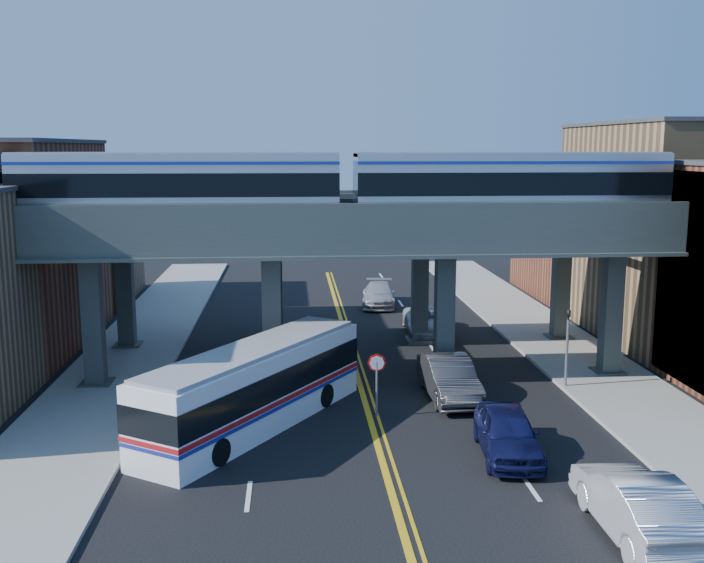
# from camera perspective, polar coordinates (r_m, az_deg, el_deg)

# --- Properties ---
(ground) EXTENTS (120.00, 120.00, 0.00)m
(ground) POSITION_cam_1_polar(r_m,az_deg,el_deg) (29.42, 1.86, -11.76)
(ground) COLOR black
(ground) RESTS_ON ground
(sidewalk_west) EXTENTS (5.00, 70.00, 0.16)m
(sidewalk_west) POSITION_cam_1_polar(r_m,az_deg,el_deg) (39.62, -16.69, -6.34)
(sidewalk_west) COLOR gray
(sidewalk_west) RESTS_ON ground
(sidewalk_east) EXTENTS (5.00, 70.00, 0.16)m
(sidewalk_east) POSITION_cam_1_polar(r_m,az_deg,el_deg) (41.36, 16.40, -5.65)
(sidewalk_east) COLOR gray
(sidewalk_east) RESTS_ON ground
(building_west_b) EXTENTS (8.00, 14.00, 11.00)m
(building_west_b) POSITION_cam_1_polar(r_m,az_deg,el_deg) (46.18, -23.98, 2.34)
(building_west_b) COLOR brown
(building_west_b) RESTS_ON ground
(building_west_c) EXTENTS (8.00, 10.00, 8.00)m
(building_west_c) POSITION_cam_1_polar(r_m,az_deg,el_deg) (58.68, -19.70, 2.55)
(building_west_c) COLOR olive
(building_west_c) RESTS_ON ground
(building_east_b) EXTENTS (8.00, 14.00, 12.00)m
(building_east_b) POSITION_cam_1_polar(r_m,az_deg,el_deg) (48.52, 21.99, 3.39)
(building_east_b) COLOR olive
(building_east_b) RESTS_ON ground
(building_east_c) EXTENTS (8.00, 10.00, 9.00)m
(building_east_c) POSITION_cam_1_polar(r_m,az_deg,el_deg) (60.52, 16.47, 3.40)
(building_east_c) COLOR brown
(building_east_c) RESTS_ON ground
(elevated_viaduct_near) EXTENTS (52.00, 3.60, 7.40)m
(elevated_viaduct_near) POSITION_cam_1_polar(r_m,az_deg,el_deg) (35.60, 0.50, 2.79)
(elevated_viaduct_near) COLOR #38413F
(elevated_viaduct_near) RESTS_ON ground
(elevated_viaduct_far) EXTENTS (52.00, 3.60, 7.40)m
(elevated_viaduct_far) POSITION_cam_1_polar(r_m,az_deg,el_deg) (42.53, -0.31, 3.93)
(elevated_viaduct_far) COLOR #38413F
(elevated_viaduct_far) RESTS_ON ground
(transit_train) EXTENTS (43.78, 2.74, 3.19)m
(transit_train) POSITION_cam_1_polar(r_m,az_deg,el_deg) (35.58, -12.50, 6.86)
(transit_train) COLOR black
(transit_train) RESTS_ON elevated_viaduct_near
(stop_sign) EXTENTS (0.76, 0.09, 2.63)m
(stop_sign) POSITION_cam_1_polar(r_m,az_deg,el_deg) (31.70, 1.82, -6.80)
(stop_sign) COLOR slate
(stop_sign) RESTS_ON ground
(traffic_signal) EXTENTS (0.15, 0.18, 4.10)m
(traffic_signal) POSITION_cam_1_polar(r_m,az_deg,el_deg) (36.40, 15.40, -4.08)
(traffic_signal) COLOR slate
(traffic_signal) RESTS_ON ground
(transit_bus) EXTENTS (8.70, 11.31, 3.05)m
(transit_bus) POSITION_cam_1_polar(r_m,az_deg,el_deg) (30.94, -7.08, -7.66)
(transit_bus) COLOR white
(transit_bus) RESTS_ON ground
(car_lane_a) EXTENTS (2.43, 5.11, 1.69)m
(car_lane_a) POSITION_cam_1_polar(r_m,az_deg,el_deg) (28.66, 11.26, -10.74)
(car_lane_a) COLOR #11133E
(car_lane_a) RESTS_ON ground
(car_lane_b) EXTENTS (2.05, 5.48, 1.79)m
(car_lane_b) POSITION_cam_1_polar(r_m,az_deg,el_deg) (34.47, 7.09, -7.00)
(car_lane_b) COLOR #2E2D30
(car_lane_b) RESTS_ON ground
(car_lane_c) EXTENTS (2.82, 5.57, 1.51)m
(car_lane_c) POSITION_cam_1_polar(r_m,az_deg,el_deg) (45.99, 5.50, -2.89)
(car_lane_c) COLOR #B9B8BB
(car_lane_c) RESTS_ON ground
(car_lane_d) EXTENTS (2.79, 5.56, 1.55)m
(car_lane_d) POSITION_cam_1_polar(r_m,az_deg,el_deg) (53.87, 1.96, -0.95)
(car_lane_d) COLOR #AFAEB3
(car_lane_d) RESTS_ON ground
(car_parked_curb) EXTENTS (1.99, 5.61, 1.84)m
(car_parked_curb) POSITION_cam_1_polar(r_m,az_deg,el_deg) (24.15, 20.01, -14.98)
(car_parked_curb) COLOR #B4B5BA
(car_parked_curb) RESTS_ON ground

